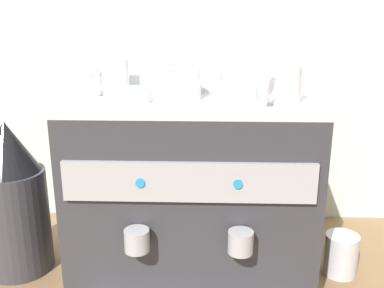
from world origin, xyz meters
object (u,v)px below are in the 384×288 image
(ceramic_cup_4, at_px, (158,80))
(ceramic_bowl_3, at_px, (238,90))
(milk_pitcher, at_px, (341,255))
(ceramic_bowl_2, at_px, (204,81))
(coffee_grinder, at_px, (14,200))
(ceramic_cup_0, at_px, (280,74))
(ceramic_cup_1, at_px, (113,77))
(ceramic_cup_2, at_px, (282,85))
(espresso_machine, at_px, (192,189))
(ceramic_cup_5, at_px, (186,84))
(ceramic_bowl_1, at_px, (135,80))
(ceramic_cup_3, at_px, (268,78))
(ceramic_bowl_0, at_px, (132,95))

(ceramic_cup_4, distance_m, ceramic_bowl_3, 0.20)
(milk_pitcher, bearing_deg, ceramic_cup_4, 179.16)
(ceramic_bowl_2, relative_size, coffee_grinder, 0.22)
(coffee_grinder, bearing_deg, ceramic_cup_0, 8.06)
(ceramic_cup_1, xyz_separation_m, ceramic_bowl_3, (0.30, -0.04, -0.02))
(ceramic_bowl_3, bearing_deg, ceramic_cup_2, -30.17)
(ceramic_bowl_3, bearing_deg, milk_pitcher, 10.63)
(coffee_grinder, relative_size, milk_pitcher, 3.69)
(espresso_machine, xyz_separation_m, ceramic_cup_5, (-0.01, -0.07, 0.29))
(ceramic_cup_2, relative_size, ceramic_bowl_2, 1.18)
(ceramic_bowl_3, bearing_deg, ceramic_bowl_2, 124.77)
(ceramic_bowl_1, distance_m, ceramic_bowl_3, 0.31)
(ceramic_cup_1, height_order, milk_pitcher, ceramic_cup_1)
(ceramic_cup_1, bearing_deg, ceramic_bowl_1, 73.03)
(ceramic_cup_1, distance_m, ceramic_cup_4, 0.11)
(ceramic_bowl_2, distance_m, milk_pitcher, 0.60)
(ceramic_cup_0, height_order, ceramic_cup_4, ceramic_cup_0)
(ceramic_bowl_2, bearing_deg, ceramic_cup_2, -44.49)
(milk_pitcher, bearing_deg, coffee_grinder, 179.60)
(ceramic_cup_2, xyz_separation_m, ceramic_cup_5, (-0.21, 0.04, -0.01))
(ceramic_cup_3, relative_size, coffee_grinder, 0.24)
(ceramic_cup_3, height_order, ceramic_bowl_2, ceramic_cup_3)
(espresso_machine, height_order, ceramic_bowl_0, ceramic_bowl_0)
(ceramic_bowl_3, bearing_deg, espresso_machine, 153.64)
(ceramic_cup_1, height_order, ceramic_bowl_1, ceramic_cup_1)
(ceramic_cup_0, relative_size, ceramic_bowl_3, 1.16)
(ceramic_cup_0, xyz_separation_m, ceramic_cup_2, (-0.03, -0.22, 0.01))
(ceramic_cup_2, relative_size, ceramic_cup_5, 1.05)
(ceramic_cup_4, relative_size, ceramic_bowl_3, 1.20)
(espresso_machine, relative_size, ceramic_cup_1, 5.87)
(milk_pitcher, bearing_deg, ceramic_cup_0, 148.74)
(ceramic_cup_1, height_order, ceramic_bowl_0, ceramic_cup_1)
(espresso_machine, relative_size, ceramic_cup_4, 5.41)
(espresso_machine, xyz_separation_m, ceramic_cup_4, (-0.08, 0.01, 0.28))
(coffee_grinder, bearing_deg, ceramic_cup_4, 0.14)
(ceramic_bowl_1, xyz_separation_m, coffee_grinder, (-0.33, -0.10, -0.31))
(ceramic_cup_3, distance_m, coffee_grinder, 0.75)
(ceramic_cup_3, height_order, ceramic_bowl_0, ceramic_cup_3)
(ceramic_cup_2, height_order, ceramic_cup_5, ceramic_cup_2)
(ceramic_bowl_0, distance_m, coffee_grinder, 0.48)
(ceramic_cup_1, height_order, ceramic_cup_3, ceramic_cup_1)
(ceramic_cup_0, bearing_deg, ceramic_bowl_3, -126.64)
(ceramic_cup_4, relative_size, ceramic_bowl_1, 1.05)
(ceramic_cup_3, xyz_separation_m, ceramic_bowl_3, (-0.08, -0.09, -0.02))
(ceramic_cup_3, distance_m, ceramic_bowl_2, 0.16)
(espresso_machine, height_order, ceramic_bowl_1, ceramic_bowl_1)
(ceramic_cup_3, relative_size, ceramic_cup_4, 0.92)
(ceramic_cup_4, bearing_deg, ceramic_cup_5, -47.46)
(ceramic_cup_2, xyz_separation_m, ceramic_cup_4, (-0.29, 0.12, -0.01))
(ceramic_cup_0, xyz_separation_m, ceramic_bowl_0, (-0.36, -0.21, -0.02))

